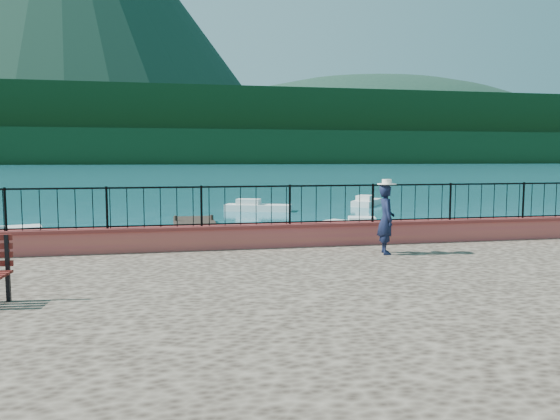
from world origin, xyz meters
name	(u,v)px	position (x,y,z in m)	size (l,w,h in m)	color
ground	(348,340)	(0.00, 0.00, 0.00)	(2000.00, 2000.00, 0.00)	#19596B
parapet	(301,235)	(0.00, 3.70, 1.49)	(28.00, 0.46, 0.58)	#B45441
railing	(301,205)	(0.00, 3.70, 2.25)	(27.00, 0.05, 0.95)	black
dock	(202,241)	(-2.00, 12.00, 0.15)	(2.00, 16.00, 0.30)	#2D231C
far_forest	(172,148)	(0.00, 300.00, 9.00)	(900.00, 60.00, 18.00)	black
foothills	(170,129)	(0.00, 360.00, 22.00)	(900.00, 120.00, 44.00)	black
volcano	(63,1)	(-120.00, 700.00, 190.00)	(560.00, 560.00, 380.00)	#142D23
companion_hill	(373,161)	(220.00, 560.00, 0.00)	(448.00, 384.00, 180.00)	#142D23
person	(386,219)	(1.66, 2.23, 2.01)	(0.59, 0.39, 1.62)	black
hat	(387,182)	(1.66, 2.23, 2.88)	(0.44, 0.44, 0.12)	white
boat_0	(66,248)	(-6.67, 9.69, 0.40)	(4.20, 1.30, 0.80)	white
boat_1	(373,225)	(5.76, 13.39, 0.40)	(3.39, 1.30, 0.80)	white
boat_2	(342,228)	(4.05, 12.66, 0.40)	(4.04, 1.30, 0.80)	white
boat_4	(258,205)	(2.44, 25.00, 0.40)	(4.20, 1.30, 0.80)	silver
boat_5	(367,200)	(10.80, 27.45, 0.40)	(3.72, 1.30, 0.80)	silver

